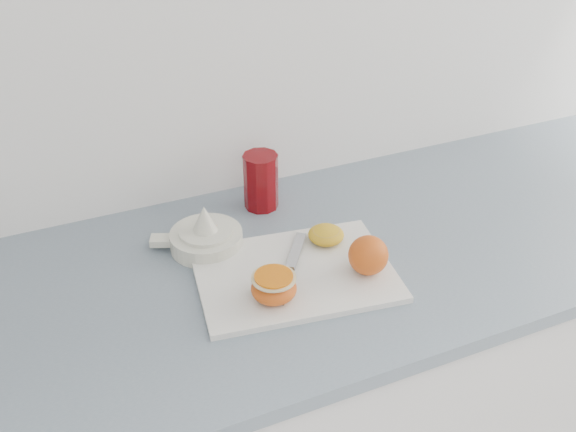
{
  "coord_description": "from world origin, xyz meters",
  "views": [
    {
      "loc": [
        -0.34,
        0.8,
        1.63
      ],
      "look_at": [
        0.07,
        1.75,
        0.96
      ],
      "focal_mm": 40.0,
      "sensor_mm": 36.0,
      "label": 1
    }
  ],
  "objects_px": {
    "cutting_board": "(295,274)",
    "red_tumbler": "(261,183)",
    "half_orange": "(274,287)",
    "counter": "(277,420)",
    "citrus_juicer": "(205,236)"
  },
  "relations": [
    {
      "from": "cutting_board",
      "to": "citrus_juicer",
      "type": "bearing_deg",
      "value": 128.96
    },
    {
      "from": "red_tumbler",
      "to": "cutting_board",
      "type": "bearing_deg",
      "value": -97.42
    },
    {
      "from": "half_orange",
      "to": "counter",
      "type": "bearing_deg",
      "value": 67.11
    },
    {
      "from": "cutting_board",
      "to": "citrus_juicer",
      "type": "height_order",
      "value": "citrus_juicer"
    },
    {
      "from": "half_orange",
      "to": "citrus_juicer",
      "type": "distance_m",
      "value": 0.22
    },
    {
      "from": "citrus_juicer",
      "to": "red_tumbler",
      "type": "bearing_deg",
      "value": 32.64
    },
    {
      "from": "red_tumbler",
      "to": "counter",
      "type": "bearing_deg",
      "value": -104.66
    },
    {
      "from": "counter",
      "to": "red_tumbler",
      "type": "relative_size",
      "value": 20.94
    },
    {
      "from": "counter",
      "to": "cutting_board",
      "type": "bearing_deg",
      "value": -66.95
    },
    {
      "from": "cutting_board",
      "to": "citrus_juicer",
      "type": "xyz_separation_m",
      "value": [
        -0.12,
        0.15,
        0.02
      ]
    },
    {
      "from": "cutting_board",
      "to": "red_tumbler",
      "type": "height_order",
      "value": "red_tumbler"
    },
    {
      "from": "counter",
      "to": "citrus_juicer",
      "type": "height_order",
      "value": "citrus_juicer"
    },
    {
      "from": "counter",
      "to": "citrus_juicer",
      "type": "distance_m",
      "value": 0.49
    },
    {
      "from": "counter",
      "to": "half_orange",
      "type": "relative_size",
      "value": 32.36
    },
    {
      "from": "half_orange",
      "to": "cutting_board",
      "type": "bearing_deg",
      "value": 40.56
    }
  ]
}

